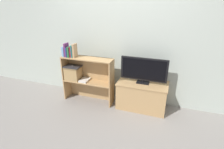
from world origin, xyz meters
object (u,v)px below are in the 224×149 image
at_px(book_skyblue, 65,51).
at_px(book_tan, 75,51).
at_px(book_navy, 68,52).
at_px(book_teal, 73,51).
at_px(tv_stand, 142,95).
at_px(storage_basket_left, 73,73).
at_px(laptop, 73,66).
at_px(book_forest, 70,52).
at_px(book_plum, 66,50).
at_px(magazine_stack, 85,80).
at_px(book_maroon, 72,52).
at_px(tv, 144,70).

bearing_deg(book_skyblue, book_tan, 0.00).
bearing_deg(book_navy, book_teal, 0.00).
distance_m(tv_stand, book_tan, 1.47).
bearing_deg(book_teal, storage_basket_left, 167.22).
distance_m(storage_basket_left, laptop, 0.13).
bearing_deg(book_forest, book_skyblue, 180.00).
xyz_separation_m(book_plum, magazine_stack, (0.33, 0.02, -0.57)).
relative_size(book_forest, laptop, 0.61).
bearing_deg(storage_basket_left, book_teal, -12.78).
distance_m(book_skyblue, storage_basket_left, 0.44).
relative_size(book_maroon, magazine_stack, 0.87).
bearing_deg(magazine_stack, storage_basket_left, -178.81).
height_order(tv, book_maroon, book_maroon).
height_order(book_forest, magazine_stack, book_forest).
height_order(tv_stand, book_navy, book_navy).
height_order(tv, book_plum, book_plum).
distance_m(book_teal, magazine_stack, 0.59).
distance_m(tv, book_forest, 1.39).
bearing_deg(book_maroon, tv_stand, 5.28).
distance_m(storage_basket_left, magazine_stack, 0.27).
bearing_deg(book_maroon, magazine_stack, 4.37).
bearing_deg(magazine_stack, tv_stand, 5.47).
relative_size(tv_stand, tv, 1.10).
distance_m(book_plum, storage_basket_left, 0.46).
distance_m(book_navy, book_tan, 0.15).
xyz_separation_m(tv, book_skyblue, (-1.47, -0.12, 0.23)).
bearing_deg(book_teal, tv, 5.35).
relative_size(tv, magazine_stack, 3.60).
bearing_deg(book_maroon, book_plum, 180.00).
bearing_deg(book_navy, book_skyblue, 180.00).
relative_size(tv_stand, book_teal, 4.03).
xyz_separation_m(book_skyblue, book_plum, (0.04, 0.00, 0.03)).
xyz_separation_m(tv_stand, storage_basket_left, (-1.34, -0.11, 0.31)).
xyz_separation_m(tv, book_maroon, (-1.32, -0.12, 0.23)).
height_order(book_maroon, book_teal, book_teal).
xyz_separation_m(tv_stand, book_tan, (-1.26, -0.12, 0.76)).
height_order(tv_stand, book_skyblue, book_skyblue).
height_order(tv_stand, laptop, laptop).
bearing_deg(book_plum, book_forest, 0.00).
bearing_deg(laptop, tv, 4.64).
xyz_separation_m(tv_stand, book_teal, (-1.29, -0.12, 0.74)).
relative_size(tv, book_forest, 4.16).
distance_m(book_teal, storage_basket_left, 0.44).
xyz_separation_m(book_navy, storage_basket_left, (0.06, 0.01, -0.41)).
distance_m(laptop, magazine_stack, 0.35).
xyz_separation_m(tv_stand, laptop, (-1.34, -0.11, 0.44)).
height_order(book_navy, book_teal, book_teal).
bearing_deg(book_plum, book_navy, 0.00).
xyz_separation_m(book_navy, book_maroon, (0.08, 0.00, 0.01)).
bearing_deg(magazine_stack, tv, 5.39).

